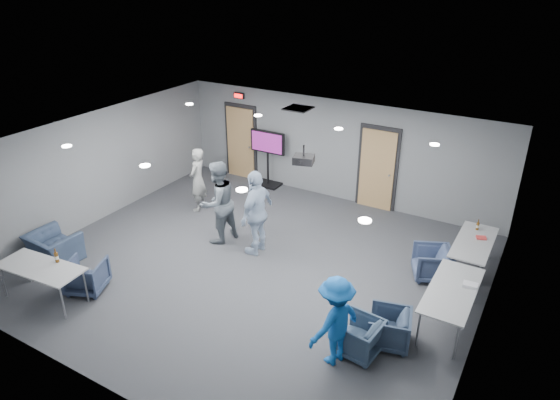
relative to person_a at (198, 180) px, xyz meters
The scene contains 29 objects.
floor 3.22m from the person_a, 29.67° to the right, with size 9.00×9.00×0.00m, color #33363A.
ceiling 3.63m from the person_a, 29.67° to the right, with size 9.00×9.00×0.00m, color white.
wall_back 3.69m from the person_a, 42.31° to the left, with size 9.00×0.02×2.70m, color slate.
wall_front 6.19m from the person_a, 63.99° to the right, with size 9.00×0.02×2.70m, color slate.
wall_left 2.42m from the person_a, 139.41° to the right, with size 0.02×8.00×2.70m, color slate.
wall_right 7.38m from the person_a, 12.07° to the right, with size 0.02×8.00×2.70m, color slate.
door_left 2.44m from the person_a, 97.01° to the left, with size 1.06×0.17×2.24m.
door_right 4.60m from the person_a, 31.74° to the left, with size 1.06×0.17×2.24m.
exit_sign 2.91m from the person_a, 97.08° to the left, with size 0.32×0.08×0.16m.
hvac_diffuser 3.14m from the person_a, 29.77° to the left, with size 0.60×0.60×0.03m, color black.
downlights 3.62m from the person_a, 29.67° to the right, with size 6.18×3.78×0.02m.
person_a is the anchor object (origin of this frame).
person_b 1.77m from the person_a, 36.22° to the right, with size 0.94×0.73×1.93m, color slate.
person_c 2.66m from the person_a, 22.70° to the right, with size 1.13×0.47×1.93m, color #A8BED9.
person_d 6.24m from the person_a, 31.41° to the right, with size 1.00×0.58×1.55m, color #1A5AAE.
chair_right_a 6.07m from the person_a, ahead, with size 0.71×0.73×0.66m, color #3D4A69.
chair_right_b 6.46m from the person_a, 22.25° to the right, with size 0.67×0.69×0.63m, color #324056.
chair_right_c 6.33m from the person_a, 27.33° to the right, with size 0.67×0.69×0.63m, color #35475C.
chair_front_a 3.98m from the person_a, 84.75° to the right, with size 0.69×0.72×0.65m, color #333E58.
chair_front_b 3.74m from the person_a, 107.40° to the right, with size 0.99×0.87×0.64m, color #334159.
table_right_a 6.72m from the person_a, ahead, with size 0.70×1.68×0.73m.
table_right_b 6.85m from the person_a, 11.91° to the right, with size 0.77×1.85×0.73m.
table_front_left 4.54m from the person_a, 91.02° to the right, with size 1.76×0.86×0.73m.
bottle_front 4.27m from the person_a, 89.11° to the right, with size 0.07×0.07×0.29m.
bottle_right 6.73m from the person_a, ahead, with size 0.06×0.06×0.24m.
snack_box 6.83m from the person_a, ahead, with size 0.19×0.13×0.04m, color red.
wrapper 7.05m from the person_a, ahead, with size 0.25×0.17×0.06m, color white.
tv_stand 2.33m from the person_a, 71.33° to the left, with size 1.06×0.51×1.63m.
projector 4.04m from the person_a, 16.30° to the right, with size 0.47×0.43×0.37m.
Camera 1 is at (5.00, -7.51, 5.82)m, focal length 32.00 mm.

